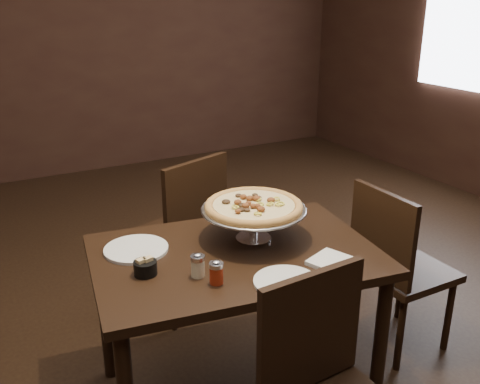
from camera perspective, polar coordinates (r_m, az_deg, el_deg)
room at (r=2.07m, az=1.49°, el=12.53°), size 6.04×7.04×2.84m
dining_table at (r=2.21m, az=-0.52°, el=-8.56°), size 1.23×0.92×0.71m
pizza_stand at (r=2.22m, az=1.47°, el=-1.57°), size 0.44×0.44×0.18m
parmesan_shaker at (r=1.98m, az=-4.52°, el=-7.81°), size 0.05×0.05×0.09m
pepper_flake_shaker at (r=1.93m, az=-2.54°, el=-8.57°), size 0.05×0.05×0.09m
packet_caddy at (r=2.02m, az=-10.07°, el=-7.92°), size 0.09×0.09×0.07m
napkin_stack at (r=2.11m, az=9.87°, el=-7.37°), size 0.20×0.20×0.02m
plate_left at (r=2.22m, az=-11.02°, el=-6.00°), size 0.26×0.26×0.01m
plate_near at (r=1.95m, az=4.95°, el=-9.53°), size 0.24×0.24×0.01m
serving_spatula at (r=2.12m, az=4.36°, el=-2.81°), size 0.14×0.14×0.02m
chair_far at (r=2.89m, az=-6.20°, el=-4.00°), size 0.54×0.54×0.91m
chair_side at (r=2.70m, az=16.31°, el=-7.32°), size 0.40×0.40×0.85m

